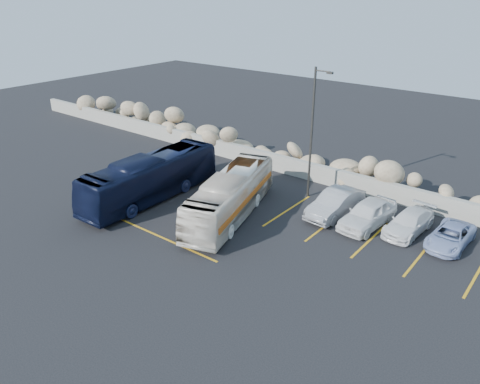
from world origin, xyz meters
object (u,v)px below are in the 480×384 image
Objects in this scene: lamppost at (313,131)px; tour_coach at (151,178)px; vintage_bus at (230,196)px; car_c at (409,223)px; car_a at (368,214)px; car_b at (335,204)px; car_d at (450,236)px.

lamppost is 0.81× the size of tour_coach.
car_c is (8.73, 4.42, -0.70)m from vintage_bus.
tour_coach is at bearing -152.65° from car_a.
car_b is 1.17× the size of car_d.
car_b is at bearing -27.24° from lamppost.
vintage_bus is 6.05m from car_b.
tour_coach is 2.30× the size of car_a.
vintage_bus reaches higher than car_b.
car_d is at bearing 2.31° from car_c.
tour_coach is 17.19m from car_d.
car_d is at bearing 8.70° from car_b.
car_d is (2.16, -0.10, -0.05)m from car_c.
tour_coach is at bearing -149.74° from car_b.
lamppost is 1.87× the size of car_a.
vintage_bus is 2.09× the size of car_b.
lamppost is 5.92m from car_a.
car_d is (8.73, -0.78, -3.78)m from lamppost.
car_d is at bearing 13.66° from car_a.
car_c is at bearing 179.48° from car_d.
car_c is (4.08, 0.60, -0.15)m from car_b.
tour_coach is at bearing -159.43° from car_d.
car_a is at bearing -17.06° from lamppost.
car_c is 2.17m from car_d.
lamppost is at bearing 177.03° from car_d.
car_d is (4.22, 0.60, -0.21)m from car_a.
car_d is (16.29, 5.42, -0.86)m from tour_coach.
vintage_bus is 9.81m from car_c.
lamppost is at bearing 168.51° from car_a.
lamppost is 6.32m from vintage_bus.
car_b is 4.12m from car_c.
tour_coach is 13.02m from car_a.
car_c is at bearing 19.65° from tour_coach.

